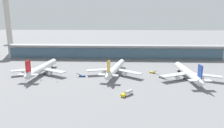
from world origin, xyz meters
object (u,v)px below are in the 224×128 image
object	(u,v)px
airliner_left_stand	(42,68)
safety_cone_alpha	(22,80)
airliner_right_stand	(188,73)
control_tower	(7,18)
service_truck_under_wing_grey	(162,77)
airliner_centre_stand	(115,69)
service_truck_mid_apron_yellow	(153,72)
service_truck_on_taxiway_yellow	(127,93)
safety_cone_bravo	(41,80)
service_truck_by_tail_blue	(82,76)
safety_cone_echo	(26,80)
service_truck_near_nose_blue	(24,73)
safety_cone_delta	(57,82)
safety_cone_charlie	(41,81)

from	to	relation	value
airliner_left_stand	safety_cone_alpha	bearing A→B (deg)	-118.06
airliner_right_stand	control_tower	bearing A→B (deg)	151.52
airliner_left_stand	service_truck_under_wing_grey	world-z (taller)	airliner_left_stand
airliner_left_stand	airliner_centre_stand	size ratio (longest dim) A/B	1.01
service_truck_mid_apron_yellow	service_truck_on_taxiway_yellow	xyz separation A→B (m)	(-22.05, -49.33, 0.90)
safety_cone_bravo	airliner_right_stand	bearing A→B (deg)	4.23
airliner_left_stand	safety_cone_alpha	size ratio (longest dim) A/B	82.56
service_truck_by_tail_blue	safety_cone_bravo	distance (m)	29.74
safety_cone_bravo	service_truck_mid_apron_yellow	bearing A→B (deg)	15.33
airliner_right_stand	safety_cone_echo	size ratio (longest dim) A/B	82.44
service_truck_by_tail_blue	safety_cone_bravo	world-z (taller)	service_truck_by_tail_blue
service_truck_near_nose_blue	safety_cone_echo	xyz separation A→B (m)	(8.91, -15.97, -0.49)
service_truck_mid_apron_yellow	safety_cone_delta	bearing A→B (deg)	-159.29
safety_cone_alpha	service_truck_by_tail_blue	bearing A→B (deg)	13.50
airliner_right_stand	service_truck_mid_apron_yellow	xyz separation A→B (m)	(-23.26, 15.05, -4.04)
safety_cone_bravo	control_tower	bearing A→B (deg)	126.63
airliner_centre_stand	safety_cone_charlie	distance (m)	56.39
service_truck_mid_apron_yellow	control_tower	distance (m)	192.38
service_truck_mid_apron_yellow	airliner_centre_stand	bearing A→B (deg)	-169.58
airliner_right_stand	safety_cone_charlie	world-z (taller)	airliner_right_stand
airliner_centre_stand	service_truck_on_taxiway_yellow	world-z (taller)	airliner_centre_stand
service_truck_under_wing_grey	safety_cone_echo	distance (m)	99.94
airliner_centre_stand	safety_cone_delta	world-z (taller)	airliner_centre_stand
airliner_centre_stand	safety_cone_alpha	distance (m)	69.99
service_truck_mid_apron_yellow	service_truck_by_tail_blue	world-z (taller)	same
safety_cone_delta	safety_cone_echo	xyz separation A→B (m)	(-23.96, 2.38, 0.00)
safety_cone_alpha	safety_cone_echo	world-z (taller)	same
safety_cone_alpha	safety_cone_echo	size ratio (longest dim) A/B	1.00
airliner_centre_stand	safety_cone_echo	distance (m)	67.03
service_truck_under_wing_grey	safety_cone_delta	bearing A→B (deg)	-170.46
service_truck_on_taxiway_yellow	safety_cone_echo	bearing A→B (deg)	160.92
service_truck_under_wing_grey	safety_cone_delta	world-z (taller)	service_truck_under_wing_grey
service_truck_on_taxiway_yellow	safety_cone_echo	xyz separation A→B (m)	(-72.43, 25.05, -1.39)
airliner_centre_stand	safety_cone_bravo	bearing A→B (deg)	-161.98
airliner_left_stand	airliner_right_stand	xyz separation A→B (m)	(112.40, -8.30, 0.00)
service_truck_on_taxiway_yellow	safety_cone_alpha	bearing A→B (deg)	160.94
service_truck_under_wing_grey	safety_cone_delta	xyz separation A→B (m)	(-75.45, -12.68, -0.49)
airliner_right_stand	safety_cone_delta	bearing A→B (deg)	-172.94
airliner_centre_stand	control_tower	size ratio (longest dim) A/B	0.72
service_truck_on_taxiway_yellow	service_truck_mid_apron_yellow	bearing A→B (deg)	65.92
airliner_right_stand	safety_cone_bravo	size ratio (longest dim) A/B	82.44
safety_cone_echo	safety_cone_delta	bearing A→B (deg)	-5.68
airliner_right_stand	service_truck_under_wing_grey	distance (m)	18.81
service_truck_near_nose_blue	safety_cone_charlie	distance (m)	26.41
safety_cone_alpha	safety_cone_charlie	bearing A→B (deg)	-7.43
airliner_left_stand	service_truck_under_wing_grey	xyz separation A→B (m)	(94.06, -7.24, -4.04)
service_truck_under_wing_grey	safety_cone_bravo	bearing A→B (deg)	-174.22
service_truck_mid_apron_yellow	service_truck_near_nose_blue	bearing A→B (deg)	-175.41
service_truck_mid_apron_yellow	safety_cone_delta	xyz separation A→B (m)	(-70.52, -26.66, -0.49)
service_truck_by_tail_blue	service_truck_on_taxiway_yellow	size ratio (longest dim) A/B	0.87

